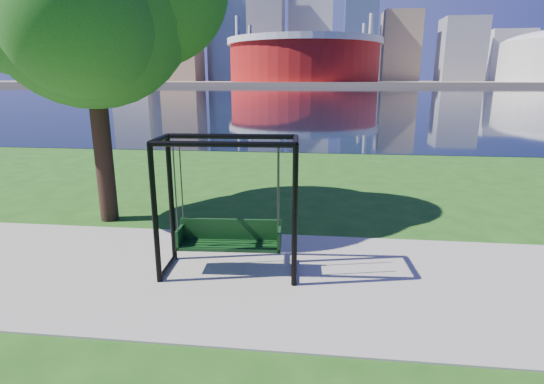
# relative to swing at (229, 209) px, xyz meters

# --- Properties ---
(ground) EXTENTS (900.00, 900.00, 0.00)m
(ground) POSITION_rel_swing_xyz_m (0.60, 0.35, -1.13)
(ground) COLOR #1E5114
(ground) RESTS_ON ground
(path) EXTENTS (120.00, 4.00, 0.03)m
(path) POSITION_rel_swing_xyz_m (0.60, -0.15, -1.11)
(path) COLOR #9E937F
(path) RESTS_ON ground
(river) EXTENTS (900.00, 180.00, 0.02)m
(river) POSITION_rel_swing_xyz_m (0.60, 102.35, -1.12)
(river) COLOR black
(river) RESTS_ON ground
(far_bank) EXTENTS (900.00, 228.00, 2.00)m
(far_bank) POSITION_rel_swing_xyz_m (0.60, 306.35, -0.13)
(far_bank) COLOR #937F60
(far_bank) RESTS_ON ground
(stadium) EXTENTS (83.00, 83.00, 32.00)m
(stadium) POSITION_rel_swing_xyz_m (-9.40, 235.35, 13.10)
(stadium) COLOR maroon
(stadium) RESTS_ON far_bank
(skyline) EXTENTS (392.00, 66.00, 96.50)m
(skyline) POSITION_rel_swing_xyz_m (-3.67, 319.75, 34.76)
(skyline) COLOR gray
(skyline) RESTS_ON far_bank
(swing) EXTENTS (2.33, 1.12, 2.33)m
(swing) POSITION_rel_swing_xyz_m (0.00, 0.00, 0.00)
(swing) COLOR black
(swing) RESTS_ON ground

